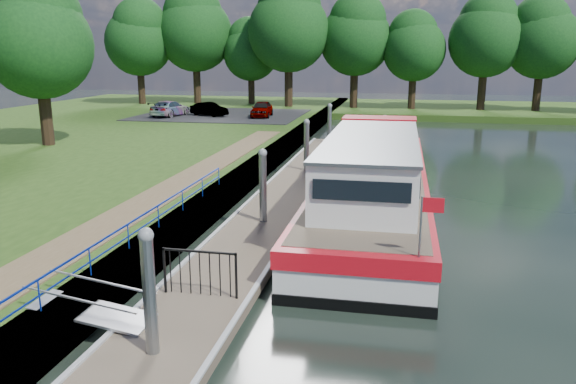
% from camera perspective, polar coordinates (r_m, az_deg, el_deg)
% --- Properties ---
extents(ground, '(160.00, 160.00, 0.00)m').
position_cam_1_polar(ground, '(12.29, -12.42, -16.08)').
color(ground, black).
rests_on(ground, ground).
extents(bank_edge, '(1.10, 90.00, 0.78)m').
position_cam_1_polar(bank_edge, '(26.29, -4.53, 1.37)').
color(bank_edge, '#473D2D').
rests_on(bank_edge, ground).
extents(far_bank, '(60.00, 18.00, 0.60)m').
position_cam_1_polar(far_bank, '(62.39, 18.39, 7.89)').
color(far_bank, '#244212').
rests_on(far_bank, ground).
extents(footpath, '(1.60, 40.00, 0.05)m').
position_cam_1_polar(footpath, '(20.49, -14.91, -1.49)').
color(footpath, brown).
rests_on(footpath, riverbank).
extents(carpark, '(14.00, 12.00, 0.06)m').
position_cam_1_polar(carpark, '(50.41, -6.69, 7.81)').
color(carpark, black).
rests_on(carpark, riverbank).
extents(blue_fence, '(0.04, 18.04, 0.72)m').
position_cam_1_polar(blue_fence, '(15.37, -17.64, -4.82)').
color(blue_fence, '#0C2DBF').
rests_on(blue_fence, riverbank).
extents(pontoon, '(2.50, 30.00, 0.56)m').
position_cam_1_polar(pontoon, '(23.86, 0.07, -0.39)').
color(pontoon, brown).
rests_on(pontoon, ground).
extents(mooring_piles, '(0.30, 27.30, 3.55)m').
position_cam_1_polar(mooring_piles, '(23.61, 0.07, 2.18)').
color(mooring_piles, gray).
rests_on(mooring_piles, ground).
extents(gangway, '(2.58, 1.00, 0.92)m').
position_cam_1_polar(gangway, '(13.19, -19.21, -11.33)').
color(gangway, '#A5A8AD').
rests_on(gangway, ground).
extents(gate_panel, '(1.85, 0.05, 1.15)m').
position_cam_1_polar(gate_panel, '(13.63, -8.96, -7.46)').
color(gate_panel, black).
rests_on(gate_panel, ground).
extents(barge, '(4.36, 21.15, 4.78)m').
position_cam_1_polar(barge, '(23.46, 8.83, 1.46)').
color(barge, black).
rests_on(barge, ground).
extents(horizon_trees, '(54.38, 10.03, 12.87)m').
position_cam_1_polar(horizon_trees, '(58.70, 5.58, 15.67)').
color(horizon_trees, '#332316').
rests_on(horizon_trees, ground).
extents(bank_tree_a, '(6.12, 6.12, 9.72)m').
position_cam_1_polar(bank_tree_a, '(36.16, -23.99, 14.25)').
color(bank_tree_a, '#332316').
rests_on(bank_tree_a, riverbank).
extents(car_a, '(1.95, 4.04, 1.33)m').
position_cam_1_polar(car_a, '(48.17, -2.67, 8.44)').
color(car_a, '#999999').
rests_on(car_a, carpark).
extents(car_b, '(3.68, 2.50, 1.15)m').
position_cam_1_polar(car_b, '(49.29, -8.01, 8.34)').
color(car_b, '#999999').
rests_on(car_b, carpark).
extents(car_c, '(2.36, 4.72, 1.32)m').
position_cam_1_polar(car_c, '(49.74, -11.91, 8.32)').
color(car_c, '#999999').
rests_on(car_c, carpark).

